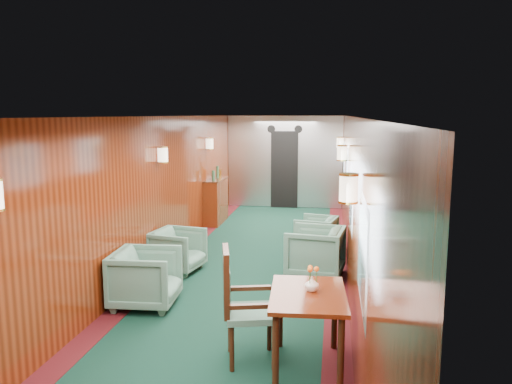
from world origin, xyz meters
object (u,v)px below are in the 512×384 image
at_px(armchair_right_near, 315,252).
at_px(armchair_right_far, 316,233).
at_px(credenza, 216,200).
at_px(armchair_left_far, 178,250).
at_px(side_chair, 240,301).
at_px(armchair_left_near, 146,278).
at_px(dining_table, 308,305).

relative_size(armchair_right_near, armchair_right_far, 1.21).
bearing_deg(credenza, armchair_left_far, -86.20).
height_order(side_chair, armchair_right_near, side_chair).
xyz_separation_m(side_chair, armchair_left_far, (-1.50, 2.68, -0.29)).
relative_size(credenza, armchair_left_near, 1.58).
height_order(credenza, armchair_right_near, credenza).
bearing_deg(credenza, dining_table, -69.01).
xyz_separation_m(credenza, armchair_left_far, (0.23, -3.53, -0.18)).
height_order(dining_table, armchair_left_near, dining_table).
bearing_deg(dining_table, armchair_right_far, 87.39).
height_order(armchair_left_near, armchair_right_far, armchair_left_near).
relative_size(side_chair, credenza, 0.90).
bearing_deg(armchair_left_far, credenza, 14.28).
xyz_separation_m(credenza, armchair_right_near, (2.36, -3.44, -0.13)).
xyz_separation_m(armchair_left_far, armchair_right_near, (2.13, 0.09, 0.05)).
distance_m(credenza, armchair_right_near, 4.17).
xyz_separation_m(dining_table, armchair_left_far, (-2.16, 2.72, -0.31)).
relative_size(side_chair, armchair_left_near, 1.43).
bearing_deg(dining_table, credenza, 107.40).
xyz_separation_m(armchair_left_far, armchair_right_far, (2.09, 1.53, -0.02)).
bearing_deg(armchair_right_far, armchair_right_near, 14.48).
relative_size(armchair_left_near, armchair_right_near, 0.97).
height_order(credenza, armchair_left_near, credenza).
bearing_deg(side_chair, credenza, 91.59).
relative_size(side_chair, armchair_right_near, 1.39).
distance_m(dining_table, armchair_right_far, 4.27).
distance_m(armchair_left_near, armchair_left_far, 1.44).
xyz_separation_m(armchair_right_near, armchair_right_far, (-0.04, 1.44, -0.06)).
xyz_separation_m(dining_table, credenza, (-2.40, 6.25, -0.13)).
relative_size(dining_table, credenza, 0.82).
xyz_separation_m(side_chair, armchair_right_far, (0.59, 4.21, -0.31)).
bearing_deg(armchair_right_far, side_chair, 5.04).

